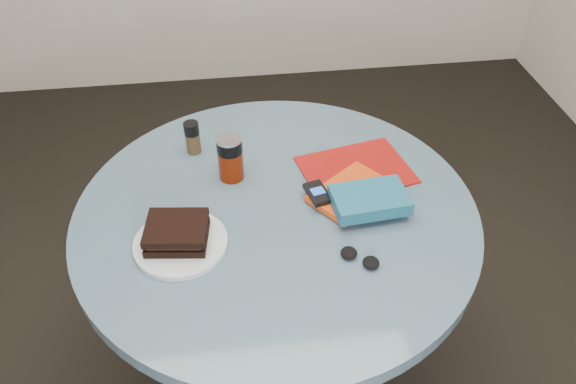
{
  "coord_description": "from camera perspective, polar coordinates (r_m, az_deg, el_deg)",
  "views": [
    {
      "loc": [
        -0.1,
        -1.02,
        1.69
      ],
      "look_at": [
        0.03,
        0.0,
        0.8
      ],
      "focal_mm": 35.0,
      "sensor_mm": 36.0,
      "label": 1
    }
  ],
  "objects": [
    {
      "name": "ground",
      "position": [
        1.98,
        -0.9,
        -17.82
      ],
      "size": [
        4.0,
        4.0,
        0.0
      ],
      "primitive_type": "plane",
      "color": "black",
      "rests_on": "ground"
    },
    {
      "name": "table",
      "position": [
        1.51,
        -1.14,
        -6.22
      ],
      "size": [
        1.0,
        1.0,
        0.75
      ],
      "color": "black",
      "rests_on": "ground"
    },
    {
      "name": "plate",
      "position": [
        1.32,
        -10.84,
        -5.15
      ],
      "size": [
        0.25,
        0.25,
        0.01
      ],
      "primitive_type": "cylinder",
      "rotation": [
        0.0,
        0.0,
        0.18
      ],
      "color": "silver",
      "rests_on": "table"
    },
    {
      "name": "sandwich",
      "position": [
        1.3,
        -11.24,
        -4.06
      ],
      "size": [
        0.15,
        0.13,
        0.05
      ],
      "color": "black",
      "rests_on": "plate"
    },
    {
      "name": "soda_can",
      "position": [
        1.45,
        -5.87,
        3.46
      ],
      "size": [
        0.08,
        0.08,
        0.12
      ],
      "color": "#661905",
      "rests_on": "table"
    },
    {
      "name": "pepper_grinder",
      "position": [
        1.57,
        -9.68,
        5.49
      ],
      "size": [
        0.05,
        0.05,
        0.09
      ],
      "color": "#3F2E1B",
      "rests_on": "table"
    },
    {
      "name": "magazine",
      "position": [
        1.51,
        6.89,
        2.25
      ],
      "size": [
        0.32,
        0.26,
        0.01
      ],
      "primitive_type": "cube",
      "rotation": [
        0.0,
        0.0,
        0.21
      ],
      "color": "maroon",
      "rests_on": "table"
    },
    {
      "name": "red_book",
      "position": [
        1.42,
        6.41,
        -0.05
      ],
      "size": [
        0.24,
        0.23,
        0.02
      ],
      "primitive_type": "cube",
      "rotation": [
        0.0,
        0.0,
        0.65
      ],
      "color": "#C43E0F",
      "rests_on": "magazine"
    },
    {
      "name": "novel",
      "position": [
        1.37,
        8.29,
        -0.78
      ],
      "size": [
        0.19,
        0.13,
        0.04
      ],
      "primitive_type": "cube",
      "rotation": [
        0.0,
        0.0,
        0.09
      ],
      "color": "#16516B",
      "rests_on": "red_book"
    },
    {
      "name": "mp3_player",
      "position": [
        1.39,
        3.02,
        -0.12
      ],
      "size": [
        0.07,
        0.09,
        0.02
      ],
      "color": "black",
      "rests_on": "red_book"
    },
    {
      "name": "headphones",
      "position": [
        1.27,
        7.31,
        -6.65
      ],
      "size": [
        0.1,
        0.09,
        0.02
      ],
      "color": "black",
      "rests_on": "table"
    }
  ]
}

